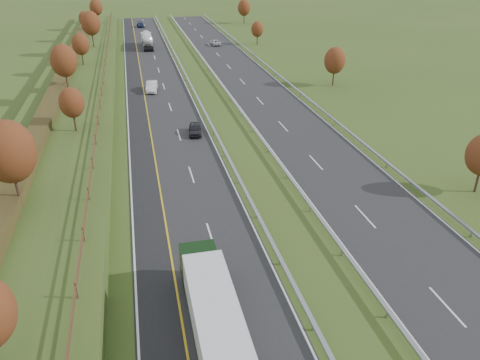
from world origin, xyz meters
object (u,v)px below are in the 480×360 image
at_px(car_dark_near, 195,129).
at_px(box_lorry, 218,334).
at_px(car_silver_mid, 152,86).
at_px(car_small_far, 141,25).
at_px(road_tanker, 147,40).
at_px(car_oncoming, 215,42).

bearing_deg(car_dark_near, box_lorry, -88.71).
distance_m(car_silver_mid, car_small_far, 71.10).
distance_m(road_tanker, car_small_far, 32.52).
distance_m(road_tanker, car_oncoming, 16.34).
xyz_separation_m(car_dark_near, car_silver_mid, (-4.20, 21.55, 0.13)).
distance_m(box_lorry, car_small_far, 129.71).
height_order(box_lorry, car_small_far, box_lorry).
xyz_separation_m(car_dark_near, car_small_far, (-3.35, 92.65, -0.00)).
relative_size(box_lorry, road_tanker, 1.45).
bearing_deg(car_dark_near, car_silver_mid, 108.31).
height_order(car_silver_mid, car_small_far, car_silver_mid).
xyz_separation_m(box_lorry, car_dark_near, (3.89, 37.05, -1.61)).
xyz_separation_m(car_small_far, car_oncoming, (16.66, -33.23, -0.04)).
distance_m(car_dark_near, car_oncoming, 60.89).
distance_m(box_lorry, road_tanker, 97.20).
xyz_separation_m(car_silver_mid, car_small_far, (0.85, 71.10, -0.13)).
relative_size(car_dark_near, car_small_far, 0.86).
distance_m(car_small_far, car_oncoming, 37.18).
bearing_deg(car_silver_mid, car_dark_near, -71.96).
bearing_deg(car_oncoming, box_lorry, 74.77).
height_order(road_tanker, car_small_far, road_tanker).
bearing_deg(car_small_far, car_oncoming, -69.18).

